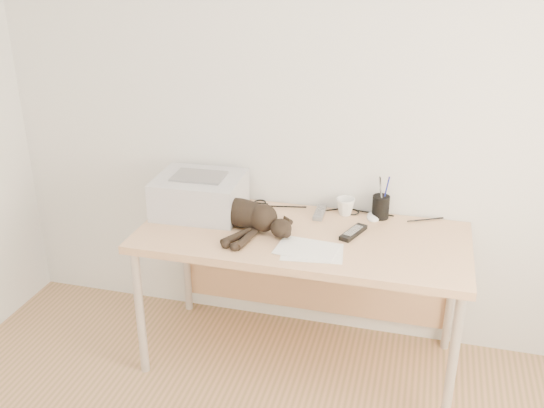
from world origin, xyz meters
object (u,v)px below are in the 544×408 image
(desk, at_px, (305,250))
(pen_cup, at_px, (381,206))
(cat, at_px, (239,214))
(printer, at_px, (200,194))
(mug, at_px, (345,207))
(mouse, at_px, (374,214))

(desk, xyz_separation_m, pen_cup, (0.35, 0.20, 0.20))
(cat, bearing_deg, printer, 172.15)
(mug, height_order, pen_cup, pen_cup)
(desk, distance_m, cat, 0.39)
(mug, distance_m, pen_cup, 0.18)
(printer, xyz_separation_m, cat, (0.25, -0.12, -0.03))
(pen_cup, bearing_deg, mouse, -162.43)
(desk, height_order, mouse, mouse)
(cat, height_order, pen_cup, pen_cup)
(cat, xyz_separation_m, pen_cup, (0.67, 0.29, -0.00))
(desk, distance_m, mug, 0.31)
(mug, height_order, mouse, mug)
(printer, xyz_separation_m, mouse, (0.89, 0.16, -0.08))
(cat, distance_m, mouse, 0.70)
(pen_cup, bearing_deg, desk, -149.66)
(printer, relative_size, pen_cup, 2.01)
(cat, height_order, mug, cat)
(desk, relative_size, mug, 16.34)
(printer, relative_size, mouse, 3.73)
(desk, relative_size, pen_cup, 7.14)
(cat, relative_size, mouse, 5.32)
(desk, bearing_deg, mouse, 31.47)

